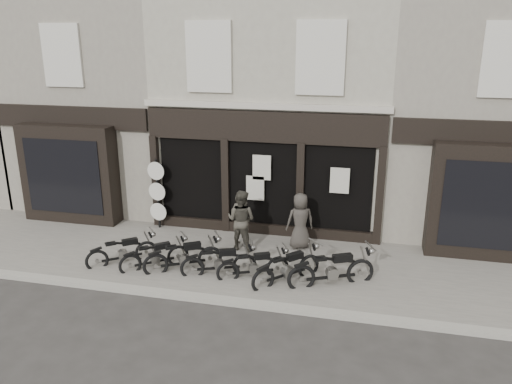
% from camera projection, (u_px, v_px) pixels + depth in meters
% --- Properties ---
extents(ground_plane, '(90.00, 90.00, 0.00)m').
position_uv_depth(ground_plane, '(238.00, 279.00, 12.83)').
color(ground_plane, '#2D2B28').
rests_on(ground_plane, ground).
extents(pavement, '(30.00, 4.20, 0.12)m').
position_uv_depth(pavement, '(246.00, 262.00, 13.65)').
color(pavement, '#656059').
rests_on(pavement, ground_plane).
extents(kerb, '(30.00, 0.25, 0.13)m').
position_uv_depth(kerb, '(224.00, 301.00, 11.65)').
color(kerb, gray).
rests_on(kerb, ground_plane).
extents(central_building, '(7.30, 6.22, 8.34)m').
position_uv_depth(central_building, '(282.00, 93.00, 17.13)').
color(central_building, '#A5A08E').
rests_on(central_building, ground).
extents(neighbour_left, '(5.60, 6.73, 8.34)m').
position_uv_depth(neighbour_left, '(113.00, 90.00, 18.47)').
color(neighbour_left, gray).
rests_on(neighbour_left, ground).
extents(neighbour_right, '(5.60, 6.73, 8.34)m').
position_uv_depth(neighbour_right, '(480.00, 100.00, 15.72)').
color(neighbour_right, gray).
rests_on(neighbour_right, ground).
extents(motorcycle_0, '(1.61, 1.40, 0.92)m').
position_uv_depth(motorcycle_0, '(123.00, 254.00, 13.43)').
color(motorcycle_0, black).
rests_on(motorcycle_0, ground).
extents(motorcycle_1, '(1.58, 1.38, 0.91)m').
position_uv_depth(motorcycle_1, '(155.00, 258.00, 13.19)').
color(motorcycle_1, black).
rests_on(motorcycle_1, ground).
extents(motorcycle_2, '(1.88, 1.33, 1.01)m').
position_uv_depth(motorcycle_2, '(184.00, 259.00, 13.03)').
color(motorcycle_2, black).
rests_on(motorcycle_2, ground).
extents(motorcycle_3, '(1.86, 0.98, 0.94)m').
position_uv_depth(motorcycle_3, '(220.00, 264.00, 12.80)').
color(motorcycle_3, black).
rests_on(motorcycle_3, ground).
extents(motorcycle_4, '(1.75, 1.03, 0.90)m').
position_uv_depth(motorcycle_4, '(254.00, 268.00, 12.64)').
color(motorcycle_4, black).
rests_on(motorcycle_4, ground).
extents(motorcycle_5, '(1.60, 1.64, 0.99)m').
position_uv_depth(motorcycle_5, '(287.00, 271.00, 12.42)').
color(motorcycle_5, black).
rests_on(motorcycle_5, ground).
extents(motorcycle_6, '(2.08, 1.25, 1.07)m').
position_uv_depth(motorcycle_6, '(332.00, 273.00, 12.24)').
color(motorcycle_6, black).
rests_on(motorcycle_6, ground).
extents(man_left, '(0.67, 0.55, 1.59)m').
position_uv_depth(man_left, '(241.00, 219.00, 14.40)').
color(man_left, '#403D34').
rests_on(man_left, pavement).
extents(man_centre, '(0.97, 0.82, 1.75)m').
position_uv_depth(man_centre, '(241.00, 220.00, 14.12)').
color(man_centre, '#3A372F').
rests_on(man_centre, pavement).
extents(man_right, '(0.94, 0.80, 1.64)m').
position_uv_depth(man_right, '(300.00, 221.00, 14.20)').
color(man_right, '#36312D').
rests_on(man_right, pavement).
extents(advert_sign_post, '(0.58, 0.37, 2.36)m').
position_uv_depth(advert_sign_post, '(158.00, 197.00, 15.63)').
color(advert_sign_post, black).
rests_on(advert_sign_post, ground).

